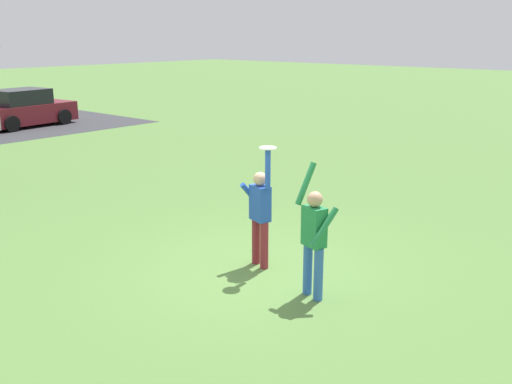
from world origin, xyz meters
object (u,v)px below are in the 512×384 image
object	(u,v)px
person_catcher	(260,211)
person_defender	(314,235)
parked_car_maroon	(24,109)
frisbee_disc	(268,148)

from	to	relation	value
person_catcher	person_defender	world-z (taller)	person_catcher
person_catcher	parked_car_maroon	xyz separation A→B (m)	(5.42, 17.78, -0.25)
frisbee_disc	parked_car_maroon	distance (m)	18.86
person_catcher	person_defender	xyz separation A→B (m)	(-0.42, -1.39, -0.00)
frisbee_disc	parked_car_maroon	world-z (taller)	frisbee_disc
person_defender	parked_car_maroon	distance (m)	20.04
person_defender	parked_car_maroon	size ratio (longest dim) A/B	0.48
person_defender	frisbee_disc	bearing A→B (deg)	0.00
person_catcher	parked_car_maroon	distance (m)	18.59
person_catcher	parked_car_maroon	world-z (taller)	person_catcher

